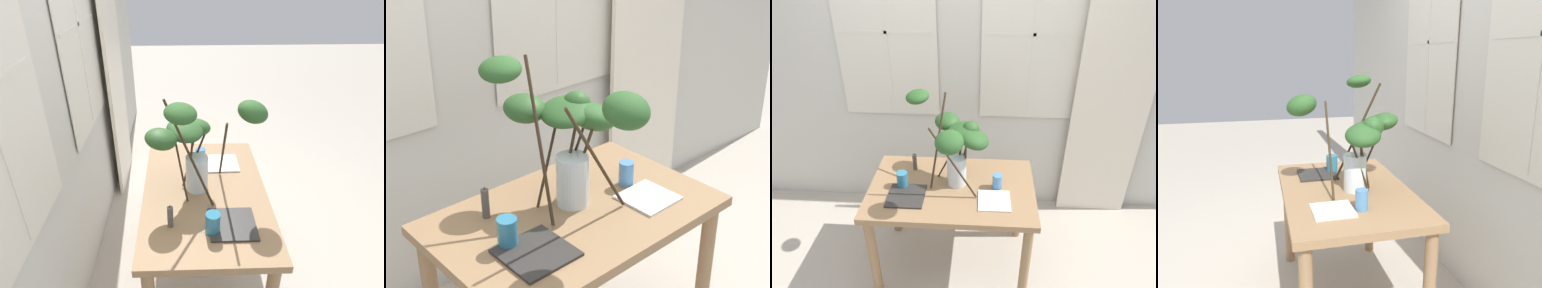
{
  "view_description": "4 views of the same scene",
  "coord_description": "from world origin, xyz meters",
  "views": [
    {
      "loc": [
        -1.64,
        0.13,
        2.02
      ],
      "look_at": [
        0.03,
        0.08,
        1.07
      ],
      "focal_mm": 31.15,
      "sensor_mm": 36.0,
      "label": 1
    },
    {
      "loc": [
        -1.32,
        -1.49,
        2.01
      ],
      "look_at": [
        0.1,
        0.09,
        0.99
      ],
      "focal_mm": 52.38,
      "sensor_mm": 36.0,
      "label": 2
    },
    {
      "loc": [
        0.22,
        -2.03,
        2.33
      ],
      "look_at": [
        0.09,
        0.04,
        1.09
      ],
      "focal_mm": 33.45,
      "sensor_mm": 36.0,
      "label": 3
    },
    {
      "loc": [
        2.04,
        -0.48,
        1.54
      ],
      "look_at": [
        0.06,
        0.01,
        1.05
      ],
      "focal_mm": 34.1,
      "sensor_mm": 36.0,
      "label": 4
    }
  ],
  "objects": [
    {
      "name": "back_wall_with_windows",
      "position": [
        0.0,
        0.86,
        1.49
      ],
      "size": [
        5.84,
        0.14,
        2.97
      ],
      "color": "beige",
      "rests_on": "ground"
    },
    {
      "name": "ground",
      "position": [
        0.0,
        0.0,
        0.0
      ],
      "size": [
        14.0,
        14.0,
        0.0
      ],
      "primitive_type": "plane",
      "color": "#B7AD9E"
    },
    {
      "name": "plate_square_right",
      "position": [
        0.3,
        -0.14,
        0.75
      ],
      "size": [
        0.22,
        0.22,
        0.01
      ],
      "primitive_type": "cube",
      "rotation": [
        0.0,
        0.0,
        0.02
      ],
      "color": "white",
      "rests_on": "dining_table"
    },
    {
      "name": "drinking_glass_blue_left",
      "position": [
        -0.35,
        -0.02,
        0.81
      ],
      "size": [
        0.08,
        0.08,
        0.12
      ],
      "primitive_type": "cylinder",
      "color": "teal",
      "rests_on": "dining_table"
    },
    {
      "name": "drinking_glass_blue_right",
      "position": [
        0.32,
        0.01,
        0.81
      ],
      "size": [
        0.07,
        0.07,
        0.11
      ],
      "primitive_type": "cylinder",
      "color": "#4C84BC",
      "rests_on": "dining_table"
    },
    {
      "name": "dining_table",
      "position": [
        0.0,
        0.0,
        0.64
      ],
      "size": [
        1.18,
        0.76,
        0.75
      ],
      "color": "#93704C",
      "rests_on": "ground"
    },
    {
      "name": "vase_with_branches",
      "position": [
        0.03,
        0.06,
        1.11
      ],
      "size": [
        0.61,
        0.73,
        0.69
      ],
      "color": "silver",
      "rests_on": "dining_table"
    },
    {
      "name": "curtain_sheer_side",
      "position": [
        1.26,
        0.72,
        1.27
      ],
      "size": [
        0.62,
        0.03,
        2.54
      ],
      "primitive_type": "cube",
      "color": "silver",
      "rests_on": "ground"
    },
    {
      "name": "plate_square_left",
      "position": [
        -0.3,
        -0.13,
        0.76
      ],
      "size": [
        0.25,
        0.25,
        0.01
      ],
      "primitive_type": "cube",
      "rotation": [
        0.0,
        0.0,
        -0.0
      ],
      "color": "#2D2B28",
      "rests_on": "dining_table"
    },
    {
      "name": "pillar_candle",
      "position": [
        -0.3,
        0.2,
        0.81
      ],
      "size": [
        0.03,
        0.03,
        0.14
      ],
      "color": "#514C47",
      "rests_on": "dining_table"
    }
  ]
}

